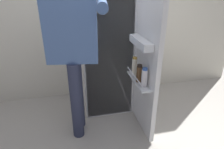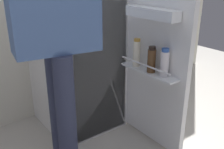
% 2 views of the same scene
% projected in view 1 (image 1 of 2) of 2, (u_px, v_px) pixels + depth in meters
% --- Properties ---
extents(ground_plane, '(6.24, 6.24, 0.00)m').
position_uv_depth(ground_plane, '(114.00, 128.00, 2.35)').
color(ground_plane, '#B7B2A8').
extents(kitchen_wall, '(4.40, 0.10, 2.49)m').
position_uv_depth(kitchen_wall, '(98.00, 8.00, 2.67)').
color(kitchen_wall, silver).
rests_on(kitchen_wall, ground_plane).
extents(refrigerator, '(0.64, 1.24, 1.63)m').
position_uv_depth(refrigerator, '(107.00, 48.00, 2.48)').
color(refrigerator, white).
rests_on(refrigerator, ground_plane).
extents(person, '(0.59, 0.85, 1.73)m').
position_uv_depth(person, '(73.00, 42.00, 1.88)').
color(person, '#2D334C').
rests_on(person, ground_plane).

